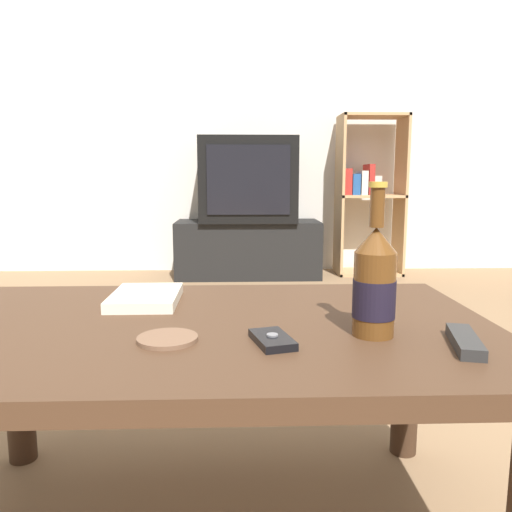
{
  "coord_description": "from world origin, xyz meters",
  "views": [
    {
      "loc": [
        0.07,
        -0.96,
        0.74
      ],
      "look_at": [
        0.11,
        0.21,
        0.56
      ],
      "focal_mm": 35.0,
      "sensor_mm": 36.0,
      "label": 1
    }
  ],
  "objects_px": {
    "television": "(248,180)",
    "beer_bottle": "(374,284)",
    "bookshelf": "(367,192)",
    "tv_stand": "(248,249)",
    "remote_control": "(465,341)",
    "cell_phone": "(272,340)",
    "table_book": "(146,297)"
  },
  "relations": [
    {
      "from": "tv_stand",
      "to": "table_book",
      "type": "distance_m",
      "value": 2.6
    },
    {
      "from": "tv_stand",
      "to": "beer_bottle",
      "type": "height_order",
      "value": "beer_bottle"
    },
    {
      "from": "beer_bottle",
      "to": "cell_phone",
      "type": "relative_size",
      "value": 2.43
    },
    {
      "from": "bookshelf",
      "to": "beer_bottle",
      "type": "bearing_deg",
      "value": -104.1
    },
    {
      "from": "remote_control",
      "to": "television",
      "type": "bearing_deg",
      "value": 110.05
    },
    {
      "from": "bookshelf",
      "to": "cell_phone",
      "type": "bearing_deg",
      "value": -107.28
    },
    {
      "from": "beer_bottle",
      "to": "remote_control",
      "type": "distance_m",
      "value": 0.18
    },
    {
      "from": "remote_control",
      "to": "table_book",
      "type": "xyz_separation_m",
      "value": [
        -0.6,
        0.32,
        0.0
      ]
    },
    {
      "from": "tv_stand",
      "to": "cell_phone",
      "type": "relative_size",
      "value": 9.27
    },
    {
      "from": "cell_phone",
      "to": "table_book",
      "type": "bearing_deg",
      "value": 117.57
    },
    {
      "from": "beer_bottle",
      "to": "tv_stand",
      "type": "bearing_deg",
      "value": 93.54
    },
    {
      "from": "bookshelf",
      "to": "remote_control",
      "type": "bearing_deg",
      "value": -101.21
    },
    {
      "from": "television",
      "to": "bookshelf",
      "type": "bearing_deg",
      "value": 4.99
    },
    {
      "from": "tv_stand",
      "to": "table_book",
      "type": "bearing_deg",
      "value": -96.3
    },
    {
      "from": "tv_stand",
      "to": "cell_phone",
      "type": "xyz_separation_m",
      "value": [
        -0.01,
        -2.87,
        0.25
      ]
    },
    {
      "from": "beer_bottle",
      "to": "bookshelf",
      "type": "bearing_deg",
      "value": 75.9
    },
    {
      "from": "beer_bottle",
      "to": "remote_control",
      "type": "height_order",
      "value": "beer_bottle"
    },
    {
      "from": "tv_stand",
      "to": "bookshelf",
      "type": "bearing_deg",
      "value": 4.74
    },
    {
      "from": "bookshelf",
      "to": "remote_control",
      "type": "xyz_separation_m",
      "value": [
        -0.59,
        -2.97,
        -0.16
      ]
    },
    {
      "from": "tv_stand",
      "to": "remote_control",
      "type": "bearing_deg",
      "value": -83.8
    },
    {
      "from": "television",
      "to": "beer_bottle",
      "type": "distance_m",
      "value": 2.83
    },
    {
      "from": "beer_bottle",
      "to": "table_book",
      "type": "relative_size",
      "value": 1.33
    },
    {
      "from": "tv_stand",
      "to": "beer_bottle",
      "type": "distance_m",
      "value": 2.85
    },
    {
      "from": "tv_stand",
      "to": "remote_control",
      "type": "distance_m",
      "value": 2.92
    },
    {
      "from": "television",
      "to": "cell_phone",
      "type": "height_order",
      "value": "television"
    },
    {
      "from": "television",
      "to": "cell_phone",
      "type": "relative_size",
      "value": 6.07
    },
    {
      "from": "tv_stand",
      "to": "beer_bottle",
      "type": "xyz_separation_m",
      "value": [
        0.17,
        -2.83,
        0.34
      ]
    },
    {
      "from": "tv_stand",
      "to": "table_book",
      "type": "xyz_separation_m",
      "value": [
        -0.28,
        -2.57,
        0.26
      ]
    },
    {
      "from": "television",
      "to": "cell_phone",
      "type": "distance_m",
      "value": 2.87
    },
    {
      "from": "bookshelf",
      "to": "table_book",
      "type": "xyz_separation_m",
      "value": [
        -1.19,
        -2.64,
        -0.16
      ]
    },
    {
      "from": "cell_phone",
      "to": "table_book",
      "type": "relative_size",
      "value": 0.55
    },
    {
      "from": "cell_phone",
      "to": "table_book",
      "type": "distance_m",
      "value": 0.4
    }
  ]
}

